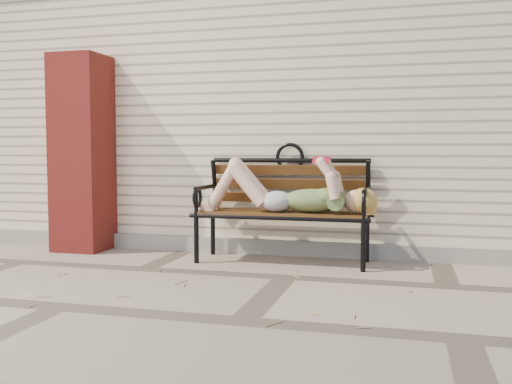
# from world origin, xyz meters

# --- Properties ---
(ground) EXTENTS (80.00, 80.00, 0.00)m
(ground) POSITION_xyz_m (0.00, 0.00, 0.00)
(ground) COLOR gray
(ground) RESTS_ON ground
(house_wall) EXTENTS (8.00, 4.00, 3.00)m
(house_wall) POSITION_xyz_m (0.00, 3.00, 1.50)
(house_wall) COLOR beige
(house_wall) RESTS_ON ground
(foundation_strip) EXTENTS (8.00, 0.10, 0.15)m
(foundation_strip) POSITION_xyz_m (0.00, 0.97, 0.07)
(foundation_strip) COLOR gray
(foundation_strip) RESTS_ON ground
(brick_pillar) EXTENTS (0.50, 0.50, 2.00)m
(brick_pillar) POSITION_xyz_m (-2.30, 0.75, 1.00)
(brick_pillar) COLOR maroon
(brick_pillar) RESTS_ON ground
(garden_bench) EXTENTS (1.71, 0.68, 1.10)m
(garden_bench) POSITION_xyz_m (-0.16, 0.71, 0.62)
(garden_bench) COLOR black
(garden_bench) RESTS_ON ground
(reading_woman) EXTENTS (1.61, 0.37, 0.51)m
(reading_woman) POSITION_xyz_m (-0.15, 0.57, 0.66)
(reading_woman) COLOR #0A3D4C
(reading_woman) RESTS_ON ground
(straw_scatter) EXTENTS (3.05, 1.71, 0.01)m
(straw_scatter) POSITION_xyz_m (-0.58, -0.57, 0.01)
(straw_scatter) COLOR tan
(straw_scatter) RESTS_ON ground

